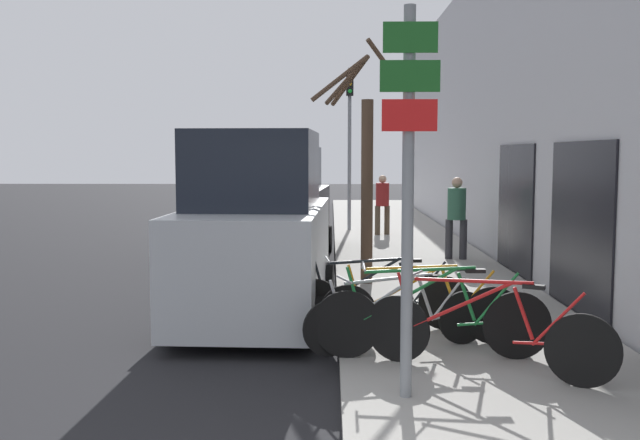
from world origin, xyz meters
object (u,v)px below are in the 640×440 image
(parked_car_0, at_px, (257,237))
(pedestrian_near, at_px, (457,212))
(bicycle_0, at_px, (485,333))
(signpost, at_px, (408,184))
(street_tree, at_px, (365,167))
(pedestrian_far, at_px, (382,200))
(bicycle_3, at_px, (420,309))
(traffic_light, at_px, (350,127))
(bicycle_1, at_px, (432,319))
(bicycle_2, at_px, (399,317))
(bicycle_4, at_px, (380,299))
(parked_car_1, at_px, (278,210))

(parked_car_0, xyz_separation_m, pedestrian_near, (3.55, 4.73, -0.04))
(bicycle_0, xyz_separation_m, pedestrian_near, (1.05, 7.61, 0.56))
(signpost, distance_m, street_tree, 5.64)
(pedestrian_far, bearing_deg, pedestrian_near, 86.34)
(bicycle_3, height_order, traffic_light, traffic_light)
(signpost, bearing_deg, traffic_light, 90.61)
(bicycle_0, distance_m, street_tree, 5.27)
(signpost, bearing_deg, street_tree, 91.04)
(bicycle_3, relative_size, pedestrian_near, 1.37)
(bicycle_1, xyz_separation_m, street_tree, (-0.49, 4.45, 1.50))
(bicycle_2, bearing_deg, pedestrian_far, -22.02)
(pedestrian_near, distance_m, traffic_light, 6.25)
(bicycle_4, distance_m, pedestrian_far, 10.36)
(parked_car_1, xyz_separation_m, pedestrian_far, (2.46, 3.83, -0.04))
(bicycle_1, height_order, pedestrian_near, pedestrian_near)
(bicycle_2, bearing_deg, street_tree, -16.36)
(bicycle_3, bearing_deg, bicycle_2, 141.65)
(parked_car_1, bearing_deg, bicycle_0, -68.34)
(street_tree, bearing_deg, signpost, -88.96)
(bicycle_0, bearing_deg, pedestrian_far, 26.89)
(bicycle_1, relative_size, pedestrian_near, 1.49)
(traffic_light, bearing_deg, parked_car_0, -98.41)
(signpost, bearing_deg, bicycle_3, 79.14)
(bicycle_1, height_order, bicycle_3, bicycle_1)
(bicycle_0, bearing_deg, parked_car_1, 43.93)
(bicycle_2, relative_size, traffic_light, 0.46)
(bicycle_0, distance_m, parked_car_0, 3.86)
(bicycle_2, bearing_deg, signpost, 158.18)
(signpost, xyz_separation_m, bicycle_2, (0.08, 1.50, -1.51))
(bicycle_1, distance_m, bicycle_3, 0.63)
(pedestrian_near, xyz_separation_m, street_tree, (-1.98, -2.65, 0.96))
(parked_car_1, bearing_deg, bicycle_3, -69.23)
(signpost, xyz_separation_m, parked_car_1, (-1.77, 8.82, -0.93))
(bicycle_3, xyz_separation_m, parked_car_1, (-2.12, 7.01, 0.56))
(signpost, distance_m, bicycle_2, 2.13)
(signpost, bearing_deg, pedestrian_far, 86.86)
(signpost, relative_size, bicycle_2, 1.63)
(parked_car_1, xyz_separation_m, pedestrian_near, (3.65, -0.54, 0.01))
(parked_car_1, height_order, pedestrian_far, parked_car_1)
(bicycle_1, distance_m, traffic_light, 12.94)
(parked_car_0, xyz_separation_m, traffic_light, (1.53, 10.33, 1.88))
(bicycle_2, xyz_separation_m, bicycle_3, (0.27, 0.31, 0.02))
(bicycle_2, xyz_separation_m, traffic_light, (-0.23, 12.37, 2.52))
(street_tree, xyz_separation_m, traffic_light, (-0.04, 8.24, 0.97))
(pedestrian_near, height_order, street_tree, street_tree)
(bicycle_3, bearing_deg, bicycle_4, 41.19)
(signpost, relative_size, parked_car_1, 0.69)
(bicycle_3, bearing_deg, parked_car_1, 19.70)
(bicycle_3, relative_size, street_tree, 0.57)
(signpost, height_order, bicycle_3, signpost)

